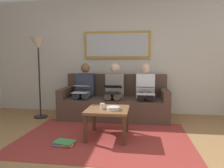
{
  "coord_description": "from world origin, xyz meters",
  "views": [
    {
      "loc": [
        -0.54,
        2.2,
        1.18
      ],
      "look_at": [
        0.0,
        -1.7,
        0.75
      ],
      "focal_mm": 33.24,
      "sensor_mm": 36.0,
      "label": 1
    }
  ],
  "objects_px": {
    "couch": "(115,102)",
    "magazine_stack": "(64,143)",
    "standing_lamp": "(38,52)",
    "coffee_table": "(108,113)",
    "framed_mirror": "(117,45)",
    "person_left": "(145,90)",
    "person_right": "(85,88)",
    "person_middle": "(114,89)",
    "bowl": "(113,108)",
    "laptop_white": "(146,90)",
    "cup": "(102,106)",
    "laptop_silver": "(81,89)",
    "laptop_black": "(113,90)"
  },
  "relations": [
    {
      "from": "couch",
      "to": "magazine_stack",
      "type": "distance_m",
      "value": 1.71
    },
    {
      "from": "standing_lamp",
      "to": "coffee_table",
      "type": "bearing_deg",
      "value": 149.19
    },
    {
      "from": "couch",
      "to": "framed_mirror",
      "type": "distance_m",
      "value": 1.3
    },
    {
      "from": "person_left",
      "to": "person_right",
      "type": "xyz_separation_m",
      "value": [
        1.28,
        0.0,
        0.0
      ]
    },
    {
      "from": "framed_mirror",
      "to": "person_right",
      "type": "height_order",
      "value": "framed_mirror"
    },
    {
      "from": "person_middle",
      "to": "magazine_stack",
      "type": "distance_m",
      "value": 1.72
    },
    {
      "from": "person_left",
      "to": "magazine_stack",
      "type": "xyz_separation_m",
      "value": [
        1.16,
        1.54,
        -0.58
      ]
    },
    {
      "from": "magazine_stack",
      "to": "coffee_table",
      "type": "bearing_deg",
      "value": -145.12
    },
    {
      "from": "couch",
      "to": "bowl",
      "type": "relative_size",
      "value": 11.26
    },
    {
      "from": "person_left",
      "to": "laptop_white",
      "type": "relative_size",
      "value": 3.04
    },
    {
      "from": "coffee_table",
      "to": "person_left",
      "type": "xyz_separation_m",
      "value": [
        -0.6,
        -1.15,
        0.22
      ]
    },
    {
      "from": "person_middle",
      "to": "standing_lamp",
      "type": "bearing_deg",
      "value": 7.31
    },
    {
      "from": "cup",
      "to": "laptop_silver",
      "type": "xyz_separation_m",
      "value": [
        0.61,
        -0.95,
        0.13
      ]
    },
    {
      "from": "laptop_black",
      "to": "magazine_stack",
      "type": "xyz_separation_m",
      "value": [
        0.52,
        1.3,
        -0.6
      ]
    },
    {
      "from": "bowl",
      "to": "standing_lamp",
      "type": "bearing_deg",
      "value": -31.31
    },
    {
      "from": "standing_lamp",
      "to": "laptop_white",
      "type": "bearing_deg",
      "value": 178.96
    },
    {
      "from": "person_middle",
      "to": "laptop_silver",
      "type": "xyz_separation_m",
      "value": [
        0.64,
        0.25,
        0.02
      ]
    },
    {
      "from": "couch",
      "to": "bowl",
      "type": "xyz_separation_m",
      "value": [
        -0.14,
        1.3,
        0.17
      ]
    },
    {
      "from": "laptop_black",
      "to": "bowl",
      "type": "bearing_deg",
      "value": 98.0
    },
    {
      "from": "person_left",
      "to": "framed_mirror",
      "type": "bearing_deg",
      "value": -35.53
    },
    {
      "from": "couch",
      "to": "framed_mirror",
      "type": "bearing_deg",
      "value": -90.0
    },
    {
      "from": "framed_mirror",
      "to": "cup",
      "type": "relative_size",
      "value": 16.58
    },
    {
      "from": "cup",
      "to": "standing_lamp",
      "type": "xyz_separation_m",
      "value": [
        1.52,
        -1.0,
        0.87
      ]
    },
    {
      "from": "laptop_black",
      "to": "person_right",
      "type": "relative_size",
      "value": 0.32
    },
    {
      "from": "couch",
      "to": "laptop_silver",
      "type": "relative_size",
      "value": 6.32
    },
    {
      "from": "cup",
      "to": "standing_lamp",
      "type": "bearing_deg",
      "value": -33.37
    },
    {
      "from": "coffee_table",
      "to": "person_right",
      "type": "bearing_deg",
      "value": -59.26
    },
    {
      "from": "cup",
      "to": "person_left",
      "type": "height_order",
      "value": "person_left"
    },
    {
      "from": "coffee_table",
      "to": "standing_lamp",
      "type": "bearing_deg",
      "value": -30.81
    },
    {
      "from": "framed_mirror",
      "to": "standing_lamp",
      "type": "bearing_deg",
      "value": 22.94
    },
    {
      "from": "cup",
      "to": "person_right",
      "type": "xyz_separation_m",
      "value": [
        0.61,
        -1.2,
        0.11
      ]
    },
    {
      "from": "person_right",
      "to": "magazine_stack",
      "type": "height_order",
      "value": "person_right"
    },
    {
      "from": "coffee_table",
      "to": "laptop_silver",
      "type": "bearing_deg",
      "value": -52.85
    },
    {
      "from": "laptop_white",
      "to": "bowl",
      "type": "bearing_deg",
      "value": 63.11
    },
    {
      "from": "bowl",
      "to": "laptop_white",
      "type": "bearing_deg",
      "value": -116.89
    },
    {
      "from": "couch",
      "to": "coffee_table",
      "type": "relative_size",
      "value": 3.43
    },
    {
      "from": "bowl",
      "to": "standing_lamp",
      "type": "relative_size",
      "value": 0.12
    },
    {
      "from": "framed_mirror",
      "to": "magazine_stack",
      "type": "relative_size",
      "value": 4.7
    },
    {
      "from": "standing_lamp",
      "to": "bowl",
      "type": "bearing_deg",
      "value": 148.69
    },
    {
      "from": "bowl",
      "to": "standing_lamp",
      "type": "distance_m",
      "value": 2.17
    },
    {
      "from": "couch",
      "to": "laptop_white",
      "type": "height_order",
      "value": "couch"
    },
    {
      "from": "couch",
      "to": "laptop_silver",
      "type": "xyz_separation_m",
      "value": [
        0.64,
        0.32,
        0.32
      ]
    },
    {
      "from": "coffee_table",
      "to": "magazine_stack",
      "type": "xyz_separation_m",
      "value": [
        0.56,
        0.39,
        -0.36
      ]
    },
    {
      "from": "framed_mirror",
      "to": "person_right",
      "type": "xyz_separation_m",
      "value": [
        0.64,
        0.46,
        -0.94
      ]
    },
    {
      "from": "person_middle",
      "to": "laptop_silver",
      "type": "distance_m",
      "value": 0.69
    },
    {
      "from": "laptop_white",
      "to": "standing_lamp",
      "type": "height_order",
      "value": "standing_lamp"
    },
    {
      "from": "laptop_white",
      "to": "laptop_black",
      "type": "height_order",
      "value": "same"
    },
    {
      "from": "framed_mirror",
      "to": "laptop_black",
      "type": "bearing_deg",
      "value": 90.0
    },
    {
      "from": "bowl",
      "to": "standing_lamp",
      "type": "height_order",
      "value": "standing_lamp"
    },
    {
      "from": "person_middle",
      "to": "standing_lamp",
      "type": "xyz_separation_m",
      "value": [
        1.55,
        0.2,
        0.76
      ]
    }
  ]
}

